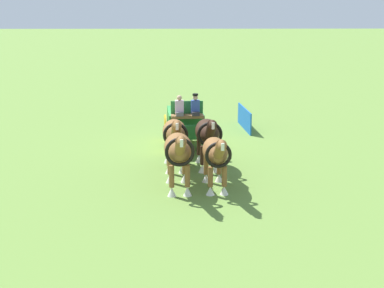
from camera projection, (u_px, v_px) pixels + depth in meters
The scene contains 7 objects.
ground_plane at pixel (185, 146), 25.64m from camera, with size 220.00×220.00×0.00m, color olive.
show_wagon at pixel (185, 122), 25.17m from camera, with size 5.55×2.06×2.67m.
draft_horse_rear_near at pixel (208, 134), 21.87m from camera, with size 3.08×1.09×2.28m.
draft_horse_rear_off at pixel (175, 134), 21.76m from camera, with size 3.16×1.08×2.29m.
draft_horse_lead_near at pixel (216, 154), 19.37m from camera, with size 3.09×1.01×2.18m.
draft_horse_lead_off at pixel (178, 150), 19.25m from camera, with size 3.15×1.12×2.34m.
sponsor_banner at pixel (244, 118), 28.90m from camera, with size 3.20×0.06×1.10m, color #1959B2.
Camera 1 is at (24.81, -0.11, 6.49)m, focal length 52.01 mm.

